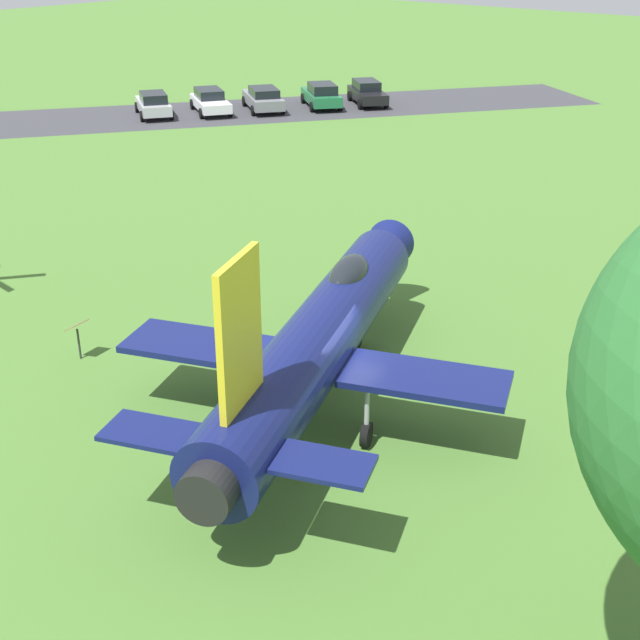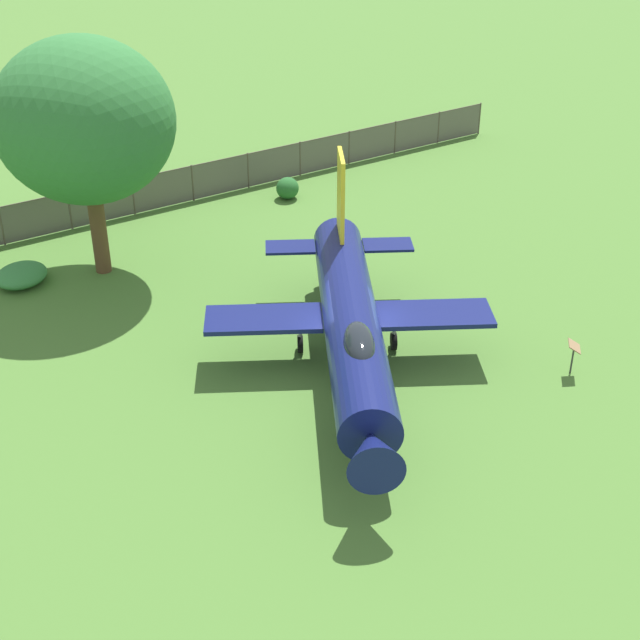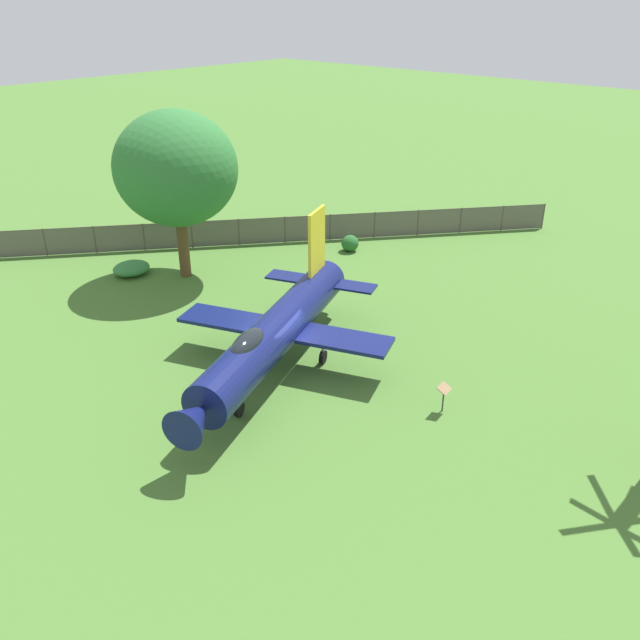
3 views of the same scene
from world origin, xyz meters
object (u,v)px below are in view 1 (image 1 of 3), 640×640
Objects in this scene: parked_car_green at (322,95)px; parked_car_black at (367,92)px; display_jet at (322,334)px; parked_car_gray at (263,98)px; info_plaque at (77,331)px; parked_car_silver at (153,104)px; parked_car_white at (210,101)px.

parked_car_black is at bearing -83.12° from parked_car_green.
display_jet is 2.73× the size of parked_car_gray.
info_plaque is at bearing 88.29° from display_jet.
parked_car_silver is at bearing -85.25° from parked_car_black.
info_plaque is at bearing 157.17° from parked_car_green.
parked_car_gray is at bearing -145.59° from info_plaque.
parked_car_gray is (-28.47, -19.50, -0.09)m from info_plaque.
display_jet reaches higher than parked_car_white.
parked_car_black is 0.99× the size of parked_car_silver.
parked_car_black is at bearing 13.44° from display_jet.
parked_car_green is 10.78m from parked_car_silver.
parked_car_gray reaches higher than info_plaque.
parked_car_black reaches higher than parked_car_white.
parked_car_white is at bearing 91.70° from parked_car_green.
parked_car_green reaches higher than parked_car_gray.
parked_car_black is at bearing -87.84° from parked_car_gray.
parked_car_silver is (-22.81, -23.49, -0.09)m from info_plaque.
info_plaque is 0.23× the size of parked_car_gray.
parked_car_green is (2.71, -1.67, 0.02)m from parked_car_black.
parked_car_black is 0.94× the size of parked_car_white.
parked_car_gray is (5.85, -3.90, -0.01)m from parked_car_black.
parked_car_white is (2.64, -2.11, -0.02)m from parked_car_gray.
parked_car_gray is at bearing -84.48° from parked_car_black.
parked_car_green is (-29.19, -23.99, -1.13)m from display_jet.
parked_car_white is (-23.41, -28.32, -1.17)m from display_jet.
parked_car_gray reaches higher than parked_car_white.
parked_car_white is 1.06× the size of parked_car_silver.
parked_car_white is at bearing -140.09° from info_plaque.
display_jet is 36.46m from parked_car_silver.
parked_car_gray is at bearing 83.87° from parked_car_white.
parked_car_white is at bearing 28.90° from display_jet.
info_plaque is at bearing -26.39° from parked_car_black.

